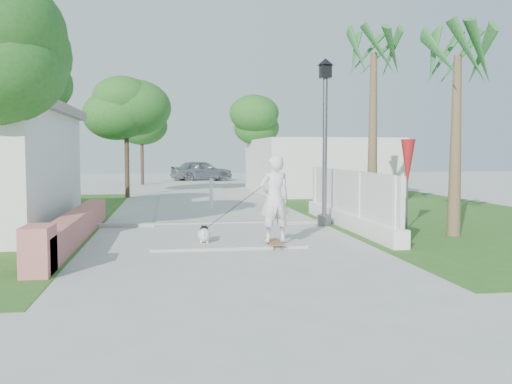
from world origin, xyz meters
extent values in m
plane|color=#B7B7B2|center=(0.00, 0.00, 0.00)|extent=(90.00, 90.00, 0.00)
cube|color=#B7B7B2|center=(0.00, 20.00, 0.03)|extent=(3.20, 36.00, 0.06)
cube|color=#999993|center=(0.00, 6.00, 0.05)|extent=(6.50, 0.25, 0.10)
cube|color=#31591C|center=(7.00, 8.00, 0.01)|extent=(8.00, 20.00, 0.01)
cube|color=#BE6761|center=(-3.30, 4.00, 0.30)|extent=(0.45, 8.00, 0.60)
cube|color=#BE6761|center=(-3.30, 0.20, 0.40)|extent=(0.45, 0.80, 0.80)
cube|color=white|center=(3.40, 5.00, 0.20)|extent=(0.35, 7.00, 0.40)
cube|color=white|center=(3.40, 5.00, 0.95)|extent=(0.10, 7.00, 1.10)
cube|color=white|center=(3.40, 1.80, 0.75)|extent=(0.14, 0.14, 1.50)
cube|color=white|center=(3.40, 4.00, 0.75)|extent=(0.14, 0.14, 1.50)
cube|color=white|center=(3.40, 6.20, 0.75)|extent=(0.14, 0.14, 1.50)
cube|color=white|center=(3.40, 8.20, 0.75)|extent=(0.14, 0.14, 1.50)
cube|color=silver|center=(6.00, 18.00, 1.30)|extent=(6.00, 8.00, 2.60)
cylinder|color=#59595E|center=(2.90, 5.50, 0.15)|extent=(0.36, 0.36, 0.30)
cylinder|color=#59595E|center=(2.90, 5.50, 2.00)|extent=(0.12, 0.12, 4.00)
cube|color=black|center=(2.90, 5.50, 4.10)|extent=(0.28, 0.28, 0.35)
cone|color=black|center=(2.90, 5.50, 4.35)|extent=(0.44, 0.44, 0.18)
cylinder|color=white|center=(0.20, 10.00, 0.50)|extent=(0.12, 0.12, 1.00)
sphere|color=white|center=(0.20, 10.00, 1.02)|extent=(0.14, 0.14, 0.14)
cylinder|color=#59595E|center=(4.80, 4.50, 1.00)|extent=(0.04, 0.04, 2.00)
cone|color=#AD1918|center=(4.80, 4.50, 1.70)|extent=(0.36, 0.36, 1.20)
cylinder|color=#4C3826|center=(-4.50, 3.00, 1.92)|extent=(0.20, 0.20, 3.85)
ellipsoid|color=#235B1A|center=(-4.50, 3.00, 3.58)|extent=(3.60, 3.60, 2.70)
ellipsoid|color=#235B1A|center=(-4.30, 2.80, 3.92)|extent=(3.06, 3.06, 2.30)
cylinder|color=#4C3826|center=(-5.50, 8.50, 1.75)|extent=(0.20, 0.20, 3.50)
ellipsoid|color=#235B1A|center=(-5.50, 8.50, 3.25)|extent=(3.20, 3.20, 2.40)
ellipsoid|color=#235B1A|center=(-5.30, 8.30, 3.60)|extent=(2.72, 2.72, 2.05)
ellipsoid|color=#235B1A|center=(-5.70, 8.70, 3.95)|extent=(2.40, 2.40, 1.79)
cylinder|color=#4C3826|center=(-3.00, 16.00, 1.92)|extent=(0.20, 0.20, 3.85)
ellipsoid|color=#235B1A|center=(-3.00, 16.00, 3.58)|extent=(3.40, 3.40, 2.55)
ellipsoid|color=#235B1A|center=(-2.80, 15.80, 3.92)|extent=(2.89, 2.89, 2.18)
ellipsoid|color=#235B1A|center=(-3.20, 16.20, 4.28)|extent=(2.55, 2.55, 1.90)
cylinder|color=#4C3826|center=(3.20, 20.00, 1.75)|extent=(0.20, 0.20, 3.50)
ellipsoid|color=#235B1A|center=(3.20, 20.00, 3.25)|extent=(3.00, 3.00, 2.25)
ellipsoid|color=#235B1A|center=(3.40, 19.80, 3.60)|extent=(2.55, 2.55, 1.92)
ellipsoid|color=#235B1A|center=(3.00, 20.20, 3.95)|extent=(2.25, 2.25, 1.68)
cylinder|color=#4C3826|center=(-2.80, 26.00, 1.92)|extent=(0.20, 0.20, 3.85)
ellipsoid|color=#235B1A|center=(-2.80, 26.00, 3.58)|extent=(3.20, 3.20, 2.40)
ellipsoid|color=#235B1A|center=(-2.60, 25.80, 3.92)|extent=(2.72, 2.72, 2.05)
ellipsoid|color=#235B1A|center=(-3.00, 26.20, 4.28)|extent=(2.40, 2.40, 1.79)
cone|color=brown|center=(4.60, 6.50, 2.40)|extent=(0.32, 0.32, 4.80)
cone|color=brown|center=(5.40, 3.20, 2.10)|extent=(0.32, 0.32, 4.20)
cube|color=#8E5E38|center=(0.95, 2.33, 0.10)|extent=(0.44, 0.97, 0.02)
imported|color=silver|center=(0.95, 2.33, 1.01)|extent=(0.72, 0.55, 1.79)
cylinder|color=gray|center=(0.86, 2.00, 0.04)|extent=(0.03, 0.07, 0.07)
cylinder|color=gray|center=(1.03, 2.00, 0.04)|extent=(0.03, 0.07, 0.07)
cylinder|color=gray|center=(0.86, 2.67, 0.04)|extent=(0.03, 0.07, 0.07)
cylinder|color=gray|center=(1.03, 2.67, 0.04)|extent=(0.03, 0.07, 0.07)
ellipsoid|color=silver|center=(-0.49, 2.75, 0.22)|extent=(0.30, 0.47, 0.29)
sphere|color=black|center=(-0.47, 2.97, 0.30)|extent=(0.18, 0.18, 0.18)
sphere|color=silver|center=(-0.47, 3.05, 0.28)|extent=(0.09, 0.09, 0.09)
cone|color=black|center=(-0.52, 2.97, 0.39)|extent=(0.05, 0.05, 0.06)
cone|color=black|center=(-0.43, 2.96, 0.39)|extent=(0.05, 0.05, 0.06)
cylinder|color=silver|center=(-0.55, 2.86, 0.06)|extent=(0.04, 0.04, 0.13)
cylinder|color=silver|center=(-0.42, 2.86, 0.06)|extent=(0.04, 0.04, 0.13)
cylinder|color=silver|center=(-0.56, 2.65, 0.06)|extent=(0.04, 0.04, 0.13)
cylinder|color=silver|center=(-0.43, 2.64, 0.06)|extent=(0.04, 0.04, 0.13)
cylinder|color=silver|center=(-0.50, 2.54, 0.29)|extent=(0.03, 0.11, 0.11)
imported|color=#A4A7AB|center=(1.03, 29.98, 0.71)|extent=(4.48, 2.71, 1.43)
camera|label=1|loc=(-1.22, -9.25, 1.97)|focal=40.00mm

